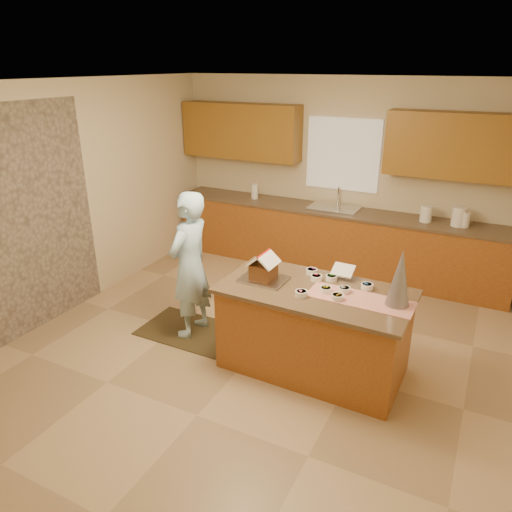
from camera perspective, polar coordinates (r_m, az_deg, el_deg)
name	(u,v)px	position (r m, az deg, el deg)	size (l,w,h in m)	color
floor	(256,351)	(5.20, -0.01, -11.20)	(5.50, 5.50, 0.00)	tan
ceiling	(256,82)	(4.35, -0.01, 20.03)	(5.50, 5.50, 0.00)	silver
wall_back	(342,175)	(7.08, 10.23, 9.46)	(5.50, 5.50, 0.00)	beige
wall_front	(1,396)	(2.72, -28.13, -14.54)	(5.50, 5.50, 0.00)	beige
wall_left	(67,200)	(6.10, -21.58, 6.25)	(5.50, 5.50, 0.00)	beige
stone_accent	(11,227)	(5.64, -27.20, 3.05)	(2.50, 2.50, 0.00)	gray
window_curtain	(343,155)	(6.99, 10.32, 11.81)	(1.05, 0.03, 1.00)	white
back_counter_base	(332,241)	(7.06, 9.01, 1.78)	(4.80, 0.60, 0.88)	#9B5820
back_counter_top	(334,211)	(6.91, 9.24, 5.36)	(4.85, 0.63, 0.04)	brown
upper_cabinet_left	(241,131)	(7.41, -1.79, 14.67)	(1.85, 0.35, 0.80)	#9C6721
upper_cabinet_right	(463,146)	(6.53, 23.43, 11.92)	(1.85, 0.35, 0.80)	#9C6721
sink	(334,211)	(6.91, 9.23, 5.28)	(0.70, 0.45, 0.12)	silver
faucet	(338,197)	(7.03, 9.78, 6.98)	(0.03, 0.03, 0.28)	silver
island_base	(313,332)	(4.75, 6.84, -8.95)	(1.72, 0.86, 0.84)	#9B5820
island_top	(315,291)	(4.54, 7.09, -4.20)	(1.79, 0.93, 0.04)	brown
table_runner	(360,299)	(4.42, 12.30, -5.04)	(0.95, 0.34, 0.01)	red
baking_tray	(263,279)	(4.68, 0.90, -2.79)	(0.44, 0.32, 0.02)	silver
cookbook	(343,270)	(4.77, 10.33, -1.69)	(0.21, 0.02, 0.17)	white
tinsel_tree	(400,278)	(4.29, 16.78, -2.51)	(0.21, 0.21, 0.52)	#A2A3AE
rug	(190,331)	(5.59, -7.87, -8.79)	(1.11, 0.72, 0.01)	black
boy	(190,265)	(5.19, -7.88, -1.13)	(0.59, 0.39, 1.63)	#AAD4F1
canister_a	(426,214)	(6.63, 19.62, 4.75)	(0.15, 0.15, 0.21)	white
canister_b	(459,217)	(6.59, 23.01, 4.35)	(0.17, 0.17, 0.25)	white
canister_c	(464,219)	(6.60, 23.59, 4.01)	(0.13, 0.13, 0.19)	white
paper_towel	(255,191)	(7.33, -0.15, 7.71)	(0.10, 0.10, 0.23)	white
gingerbread_house	(264,269)	(4.63, 0.91, -1.53)	(0.27, 0.27, 0.27)	brown
candy_bowls	(329,285)	(4.58, 8.72, -3.46)	(0.70, 0.62, 0.05)	yellow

